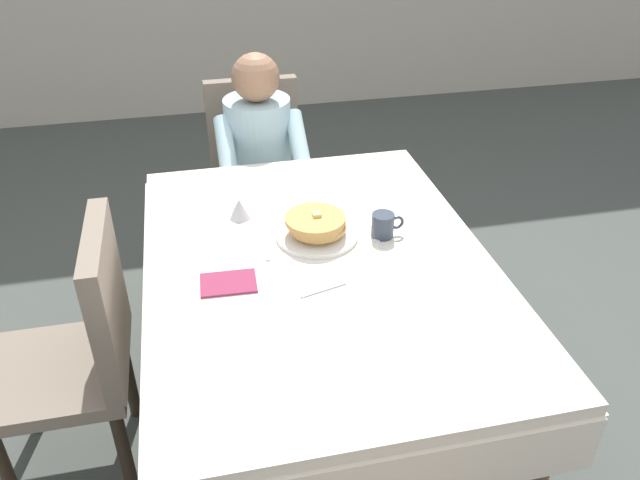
{
  "coord_description": "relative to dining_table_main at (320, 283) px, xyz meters",
  "views": [
    {
      "loc": [
        -0.36,
        -1.65,
        1.9
      ],
      "look_at": [
        0.01,
        0.04,
        0.79
      ],
      "focal_mm": 35.6,
      "sensor_mm": 36.0,
      "label": 1
    }
  ],
  "objects": [
    {
      "name": "chair_left_side",
      "position": [
        -0.77,
        0.0,
        -0.12
      ],
      "size": [
        0.45,
        0.44,
        0.93
      ],
      "rotation": [
        0.0,
        0.0,
        1.57
      ],
      "color": "#7A6B5B",
      "rests_on": "ground"
    },
    {
      "name": "breakfast_stack",
      "position": [
        0.02,
        0.14,
        0.14
      ],
      "size": [
        0.21,
        0.2,
        0.08
      ],
      "color": "tan",
      "rests_on": "plate_breakfast"
    },
    {
      "name": "diner_person",
      "position": [
        -0.06,
        1.01,
        0.02
      ],
      "size": [
        0.4,
        0.43,
        1.12
      ],
      "rotation": [
        0.0,
        0.0,
        3.14
      ],
      "color": "silver",
      "rests_on": "ground"
    },
    {
      "name": "cup_coffee",
      "position": [
        0.24,
        0.1,
        0.13
      ],
      "size": [
        0.11,
        0.08,
        0.08
      ],
      "color": "#333D4C",
      "rests_on": "dining_table_main"
    },
    {
      "name": "dining_table_main",
      "position": [
        0.0,
        0.0,
        0.0
      ],
      "size": [
        1.12,
        1.52,
        0.74
      ],
      "color": "silver",
      "rests_on": "ground"
    },
    {
      "name": "plate_breakfast",
      "position": [
        0.02,
        0.14,
        0.1
      ],
      "size": [
        0.28,
        0.28,
        0.02
      ],
      "primitive_type": "cylinder",
      "color": "white",
      "rests_on": "dining_table_main"
    },
    {
      "name": "knife_right_of_plate",
      "position": [
        0.21,
        0.12,
        0.09
      ],
      "size": [
        0.03,
        0.2,
        0.0
      ],
      "primitive_type": "cube",
      "rotation": [
        0.0,
        0.0,
        1.63
      ],
      "color": "silver",
      "rests_on": "dining_table_main"
    },
    {
      "name": "fork_left_of_plate",
      "position": [
        -0.17,
        0.12,
        0.09
      ],
      "size": [
        0.03,
        0.18,
        0.0
      ],
      "primitive_type": "cube",
      "rotation": [
        0.0,
        0.0,
        1.63
      ],
      "color": "silver",
      "rests_on": "dining_table_main"
    },
    {
      "name": "chair_diner",
      "position": [
        -0.06,
        1.17,
        -0.12
      ],
      "size": [
        0.44,
        0.45,
        0.93
      ],
      "rotation": [
        0.0,
        0.0,
        3.14
      ],
      "color": "#7A6B5B",
      "rests_on": "ground"
    },
    {
      "name": "spoon_near_edge",
      "position": [
        -0.02,
        -0.16,
        0.09
      ],
      "size": [
        0.15,
        0.05,
        0.0
      ],
      "primitive_type": "cube",
      "rotation": [
        0.0,
        0.0,
        0.26
      ],
      "color": "silver",
      "rests_on": "dining_table_main"
    },
    {
      "name": "syrup_pitcher",
      "position": [
        -0.22,
        0.33,
        0.13
      ],
      "size": [
        0.08,
        0.08,
        0.07
      ],
      "color": "silver",
      "rests_on": "dining_table_main"
    },
    {
      "name": "ground_plane",
      "position": [
        0.0,
        0.0,
        -0.65
      ],
      "size": [
        14.0,
        14.0,
        0.0
      ],
      "primitive_type": "plane",
      "color": "#474C47"
    },
    {
      "name": "napkin_folded",
      "position": [
        -0.3,
        -0.07,
        0.09
      ],
      "size": [
        0.17,
        0.13,
        0.01
      ],
      "primitive_type": "cube",
      "rotation": [
        0.0,
        0.0,
        -0.04
      ],
      "color": "#8C2D4C",
      "rests_on": "dining_table_main"
    }
  ]
}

